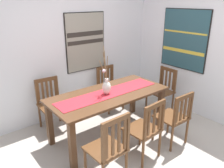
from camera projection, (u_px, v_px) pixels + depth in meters
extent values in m
cube|color=#B2A89E|center=(139.00, 157.00, 3.24)|extent=(6.40, 6.40, 0.03)
cube|color=silver|center=(70.00, 44.00, 4.12)|extent=(6.40, 0.12, 2.70)
cube|color=silver|center=(220.00, 47.00, 3.84)|extent=(0.12, 6.40, 2.70)
cube|color=#51331E|center=(109.00, 94.00, 3.52)|extent=(1.89, 0.85, 0.03)
cube|color=#51331E|center=(72.00, 145.00, 2.89)|extent=(0.08, 0.08, 0.71)
cube|color=#51331E|center=(160.00, 108.00, 3.90)|extent=(0.08, 0.08, 0.71)
cube|color=#51331E|center=(50.00, 124.00, 3.40)|extent=(0.08, 0.08, 0.71)
cube|color=#51331E|center=(133.00, 95.00, 4.41)|extent=(0.08, 0.08, 0.71)
cube|color=#B7232D|center=(109.00, 93.00, 3.51)|extent=(1.74, 0.36, 0.01)
ellipsoid|color=silver|center=(107.00, 88.00, 3.43)|extent=(0.14, 0.12, 0.21)
cylinder|color=silver|center=(107.00, 80.00, 3.39)|extent=(0.06, 0.06, 0.05)
cylinder|color=brown|center=(107.00, 68.00, 3.29)|extent=(0.03, 0.07, 0.37)
cylinder|color=brown|center=(105.00, 66.00, 3.27)|extent=(0.09, 0.04, 0.43)
cylinder|color=brown|center=(105.00, 62.00, 3.38)|extent=(0.09, 0.18, 0.46)
cylinder|color=brown|center=(106.00, 65.00, 3.36)|extent=(0.05, 0.11, 0.40)
cylinder|color=brown|center=(106.00, 69.00, 3.34)|extent=(0.01, 0.05, 0.30)
cylinder|color=brown|center=(103.00, 70.00, 3.35)|extent=(0.07, 0.10, 0.28)
sphere|color=silver|center=(104.00, 71.00, 3.30)|extent=(0.05, 0.05, 0.05)
cube|color=brown|center=(142.00, 129.00, 3.11)|extent=(0.44, 0.44, 0.03)
cylinder|color=brown|center=(123.00, 142.00, 3.20)|extent=(0.04, 0.04, 0.42)
cylinder|color=brown|center=(140.00, 133.00, 3.43)|extent=(0.04, 0.04, 0.42)
cylinder|color=brown|center=(143.00, 154.00, 2.95)|extent=(0.04, 0.04, 0.42)
cylinder|color=brown|center=(160.00, 143.00, 3.18)|extent=(0.04, 0.04, 0.42)
cube|color=brown|center=(145.00, 124.00, 2.78)|extent=(0.04, 0.04, 0.45)
cube|color=brown|center=(163.00, 115.00, 3.01)|extent=(0.04, 0.04, 0.45)
cube|color=brown|center=(155.00, 105.00, 2.82)|extent=(0.38, 0.06, 0.06)
cube|color=brown|center=(149.00, 123.00, 2.83)|extent=(0.04, 0.02, 0.36)
cube|color=brown|center=(154.00, 120.00, 2.90)|extent=(0.04, 0.02, 0.36)
cube|color=brown|center=(160.00, 117.00, 2.97)|extent=(0.04, 0.02, 0.36)
cube|color=brown|center=(111.00, 89.00, 4.51)|extent=(0.43, 0.43, 0.03)
cylinder|color=brown|center=(123.00, 100.00, 4.55)|extent=(0.04, 0.04, 0.42)
cylinder|color=brown|center=(109.00, 105.00, 4.35)|extent=(0.04, 0.04, 0.42)
cylinder|color=brown|center=(113.00, 94.00, 4.82)|extent=(0.04, 0.04, 0.42)
cylinder|color=brown|center=(98.00, 98.00, 4.62)|extent=(0.04, 0.04, 0.42)
cube|color=brown|center=(112.00, 74.00, 4.67)|extent=(0.04, 0.04, 0.42)
cube|color=brown|center=(98.00, 78.00, 4.47)|extent=(0.04, 0.04, 0.42)
cube|color=brown|center=(105.00, 67.00, 4.51)|extent=(0.38, 0.04, 0.06)
cube|color=brown|center=(111.00, 75.00, 4.66)|extent=(0.04, 0.02, 0.33)
cube|color=brown|center=(108.00, 76.00, 4.62)|extent=(0.04, 0.02, 0.33)
cube|color=brown|center=(105.00, 77.00, 4.58)|extent=(0.04, 0.02, 0.33)
cube|color=brown|center=(102.00, 77.00, 4.53)|extent=(0.04, 0.02, 0.33)
cube|color=brown|center=(99.00, 78.00, 4.49)|extent=(0.04, 0.02, 0.33)
cube|color=brown|center=(52.00, 106.00, 3.80)|extent=(0.45, 0.45, 0.03)
cylinder|color=brown|center=(68.00, 119.00, 3.84)|extent=(0.04, 0.04, 0.42)
cylinder|color=brown|center=(47.00, 125.00, 3.64)|extent=(0.04, 0.04, 0.42)
cylinder|color=brown|center=(59.00, 111.00, 4.11)|extent=(0.04, 0.04, 0.42)
cylinder|color=brown|center=(40.00, 116.00, 3.92)|extent=(0.04, 0.04, 0.42)
cube|color=brown|center=(57.00, 88.00, 3.96)|extent=(0.04, 0.04, 0.43)
cube|color=brown|center=(37.00, 92.00, 3.77)|extent=(0.04, 0.04, 0.43)
cube|color=brown|center=(46.00, 80.00, 3.80)|extent=(0.38, 0.06, 0.06)
cube|color=brown|center=(56.00, 89.00, 3.95)|extent=(0.04, 0.02, 0.34)
cube|color=brown|center=(51.00, 90.00, 3.91)|extent=(0.04, 0.02, 0.34)
cube|color=brown|center=(47.00, 91.00, 3.87)|extent=(0.04, 0.02, 0.34)
cube|color=brown|center=(43.00, 92.00, 3.83)|extent=(0.04, 0.02, 0.34)
cube|color=brown|center=(38.00, 93.00, 3.79)|extent=(0.04, 0.02, 0.34)
cube|color=brown|center=(171.00, 117.00, 3.43)|extent=(0.43, 0.43, 0.03)
cylinder|color=brown|center=(153.00, 128.00, 3.54)|extent=(0.04, 0.04, 0.42)
cylinder|color=brown|center=(168.00, 121.00, 3.75)|extent=(0.04, 0.04, 0.42)
cylinder|color=brown|center=(172.00, 139.00, 3.28)|extent=(0.04, 0.04, 0.42)
cylinder|color=brown|center=(187.00, 131.00, 3.48)|extent=(0.04, 0.04, 0.42)
cube|color=brown|center=(175.00, 112.00, 3.11)|extent=(0.04, 0.04, 0.42)
cube|color=brown|center=(191.00, 105.00, 3.31)|extent=(0.04, 0.04, 0.42)
cube|color=brown|center=(185.00, 97.00, 3.15)|extent=(0.38, 0.04, 0.06)
cube|color=brown|center=(177.00, 112.00, 3.14)|extent=(0.04, 0.02, 0.33)
cube|color=brown|center=(181.00, 110.00, 3.19)|extent=(0.04, 0.02, 0.33)
cube|color=brown|center=(185.00, 108.00, 3.24)|extent=(0.04, 0.02, 0.33)
cube|color=brown|center=(189.00, 107.00, 3.29)|extent=(0.04, 0.02, 0.33)
cube|color=brown|center=(105.00, 149.00, 2.70)|extent=(0.43, 0.43, 0.03)
cylinder|color=brown|center=(85.00, 163.00, 2.80)|extent=(0.04, 0.04, 0.42)
cylinder|color=brown|center=(108.00, 151.00, 3.02)|extent=(0.04, 0.04, 0.42)
cylinder|color=brown|center=(126.00, 165.00, 2.76)|extent=(0.04, 0.04, 0.42)
cube|color=brown|center=(103.00, 144.00, 2.37)|extent=(0.04, 0.04, 0.49)
cube|color=brown|center=(128.00, 132.00, 2.59)|extent=(0.04, 0.04, 0.49)
cube|color=brown|center=(116.00, 120.00, 2.40)|extent=(0.38, 0.04, 0.06)
cube|color=brown|center=(106.00, 143.00, 2.40)|extent=(0.04, 0.02, 0.40)
cube|color=brown|center=(113.00, 140.00, 2.46)|extent=(0.04, 0.02, 0.40)
cube|color=brown|center=(119.00, 137.00, 2.51)|extent=(0.04, 0.02, 0.40)
cube|color=brown|center=(125.00, 134.00, 2.57)|extent=(0.04, 0.02, 0.40)
cube|color=brown|center=(160.00, 92.00, 4.37)|extent=(0.44, 0.44, 0.03)
cylinder|color=brown|center=(160.00, 108.00, 4.22)|extent=(0.04, 0.04, 0.42)
cylinder|color=brown|center=(146.00, 101.00, 4.49)|extent=(0.04, 0.04, 0.42)
cylinder|color=brown|center=(173.00, 103.00, 4.41)|extent=(0.04, 0.04, 0.42)
cylinder|color=brown|center=(159.00, 97.00, 4.69)|extent=(0.04, 0.04, 0.42)
cube|color=brown|center=(175.00, 81.00, 4.26)|extent=(0.04, 0.04, 0.43)
cube|color=brown|center=(161.00, 76.00, 4.53)|extent=(0.04, 0.04, 0.43)
cube|color=brown|center=(169.00, 69.00, 4.33)|extent=(0.05, 0.38, 0.06)
cube|color=brown|center=(173.00, 81.00, 4.30)|extent=(0.02, 0.04, 0.34)
cube|color=brown|center=(170.00, 80.00, 4.37)|extent=(0.02, 0.04, 0.34)
cube|color=brown|center=(166.00, 79.00, 4.44)|extent=(0.02, 0.04, 0.34)
cube|color=brown|center=(163.00, 78.00, 4.50)|extent=(0.02, 0.04, 0.34)
cube|color=black|center=(85.00, 42.00, 4.24)|extent=(0.84, 0.04, 1.08)
cube|color=gray|center=(86.00, 42.00, 4.22)|extent=(0.81, 0.01, 1.05)
cube|color=#2D2823|center=(86.00, 34.00, 4.17)|extent=(0.78, 0.00, 0.08)
cube|color=#2D2823|center=(86.00, 42.00, 4.22)|extent=(0.78, 0.00, 0.07)
cube|color=black|center=(184.00, 40.00, 4.28)|extent=(0.04, 0.98, 1.13)
cube|color=#284C56|center=(184.00, 40.00, 4.27)|extent=(0.01, 0.95, 1.10)
cube|color=gold|center=(184.00, 32.00, 4.22)|extent=(0.00, 0.92, 0.03)
cube|color=gold|center=(182.00, 51.00, 4.34)|extent=(0.00, 0.92, 0.06)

